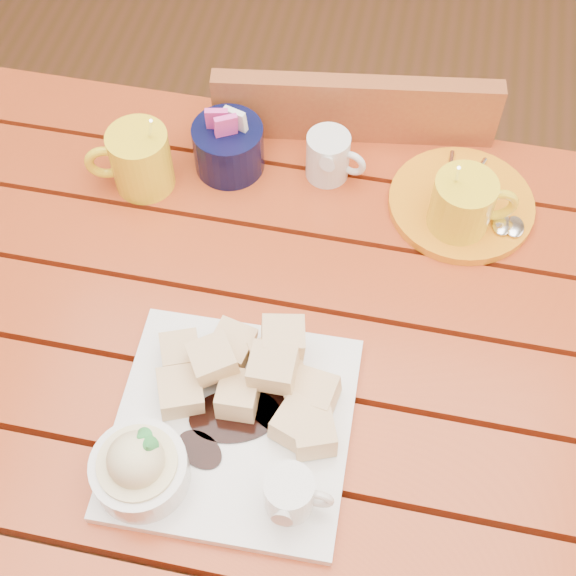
% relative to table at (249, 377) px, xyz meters
% --- Properties ---
extents(ground, '(5.00, 5.00, 0.00)m').
position_rel_table_xyz_m(ground, '(0.00, -0.00, -0.64)').
color(ground, brown).
rests_on(ground, ground).
extents(table, '(1.20, 0.79, 0.75)m').
position_rel_table_xyz_m(table, '(0.00, 0.00, 0.00)').
color(table, maroon).
rests_on(table, ground).
extents(dessert_plate, '(0.27, 0.27, 0.11)m').
position_rel_table_xyz_m(dessert_plate, '(0.00, -0.13, 0.14)').
color(dessert_plate, white).
rests_on(dessert_plate, table).
extents(coffee_mug_left, '(0.12, 0.08, 0.14)m').
position_rel_table_xyz_m(coffee_mug_left, '(-0.20, 0.21, 0.16)').
color(coffee_mug_left, yellow).
rests_on(coffee_mug_left, table).
extents(coffee_mug_right, '(0.12, 0.08, 0.14)m').
position_rel_table_xyz_m(coffee_mug_right, '(0.24, 0.22, 0.15)').
color(coffee_mug_right, yellow).
rests_on(coffee_mug_right, table).
extents(cream_pitcher, '(0.09, 0.07, 0.07)m').
position_rel_table_xyz_m(cream_pitcher, '(0.05, 0.28, 0.15)').
color(cream_pitcher, white).
rests_on(cream_pitcher, table).
extents(sugar_caddy, '(0.10, 0.10, 0.11)m').
position_rel_table_xyz_m(sugar_caddy, '(-0.09, 0.27, 0.15)').
color(sugar_caddy, black).
rests_on(sugar_caddy, table).
extents(orange_saucer, '(0.20, 0.20, 0.02)m').
position_rel_table_xyz_m(orange_saucer, '(0.24, 0.26, 0.11)').
color(orange_saucer, orange).
rests_on(orange_saucer, table).
extents(chair_far, '(0.46, 0.46, 0.85)m').
position_rel_table_xyz_m(chair_far, '(0.06, 0.47, -0.17)').
color(chair_far, brown).
rests_on(chair_far, ground).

